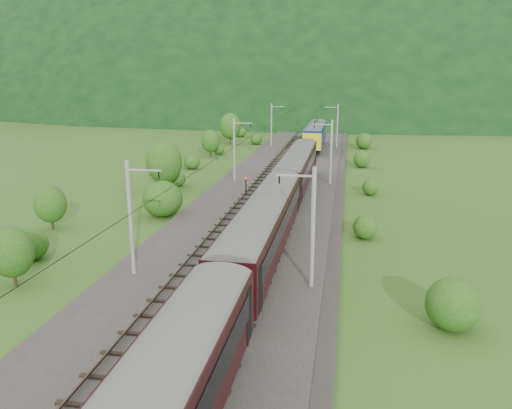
# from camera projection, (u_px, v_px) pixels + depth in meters

# --- Properties ---
(ground) EXTENTS (600.00, 600.00, 0.00)m
(ground) POSITION_uv_depth(u_px,v_px,m) (220.00, 284.00, 33.99)
(ground) COLOR #35551A
(ground) RESTS_ON ground
(railbed) EXTENTS (14.00, 220.00, 0.30)m
(railbed) POSITION_uv_depth(u_px,v_px,m) (248.00, 236.00, 43.46)
(railbed) COLOR #38332D
(railbed) RESTS_ON ground
(track_left) EXTENTS (2.40, 220.00, 0.27)m
(track_left) POSITION_uv_depth(u_px,v_px,m) (222.00, 232.00, 43.82)
(track_left) COLOR #523523
(track_left) RESTS_ON railbed
(track_right) EXTENTS (2.40, 220.00, 0.27)m
(track_right) POSITION_uv_depth(u_px,v_px,m) (276.00, 235.00, 42.99)
(track_right) COLOR #523523
(track_right) RESTS_ON railbed
(catenary_left) EXTENTS (2.54, 192.28, 8.00)m
(catenary_left) POSITION_uv_depth(u_px,v_px,m) (235.00, 148.00, 64.32)
(catenary_left) COLOR gray
(catenary_left) RESTS_ON railbed
(catenary_right) EXTENTS (2.54, 192.28, 8.00)m
(catenary_right) POSITION_uv_depth(u_px,v_px,m) (330.00, 151.00, 62.20)
(catenary_right) COLOR gray
(catenary_right) RESTS_ON railbed
(overhead_wires) EXTENTS (4.83, 198.00, 0.03)m
(overhead_wires) POSITION_uv_depth(u_px,v_px,m) (248.00, 157.00, 41.68)
(overhead_wires) COLOR black
(overhead_wires) RESTS_ON ground
(mountain_main) EXTENTS (504.00, 360.00, 244.00)m
(mountain_main) POSITION_uv_depth(u_px,v_px,m) (334.00, 98.00, 281.19)
(mountain_main) COLOR black
(mountain_main) RESTS_ON ground
(mountain_ridge) EXTENTS (336.00, 280.00, 132.00)m
(mountain_ridge) POSITION_uv_depth(u_px,v_px,m) (158.00, 93.00, 340.06)
(mountain_ridge) COLOR black
(mountain_ridge) RESTS_ON ground
(train) EXTENTS (3.12, 149.73, 5.44)m
(train) POSITION_uv_depth(u_px,v_px,m) (224.00, 285.00, 24.84)
(train) COLOR black
(train) RESTS_ON ground
(hazard_post_near) EXTENTS (0.18, 0.18, 1.66)m
(hazard_post_near) POSITION_uv_depth(u_px,v_px,m) (295.00, 154.00, 80.87)
(hazard_post_near) COLOR red
(hazard_post_near) RESTS_ON railbed
(hazard_post_far) EXTENTS (0.17, 0.17, 1.56)m
(hazard_post_far) POSITION_uv_depth(u_px,v_px,m) (293.00, 165.00, 71.63)
(hazard_post_far) COLOR red
(hazard_post_far) RESTS_ON railbed
(signal) EXTENTS (0.23, 0.23, 2.12)m
(signal) POSITION_uv_depth(u_px,v_px,m) (246.00, 185.00, 56.92)
(signal) COLOR black
(signal) RESTS_ON railbed
(vegetation_left) EXTENTS (11.90, 142.46, 7.08)m
(vegetation_left) POSITION_uv_depth(u_px,v_px,m) (67.00, 212.00, 40.99)
(vegetation_left) COLOR #214E14
(vegetation_left) RESTS_ON ground
(vegetation_right) EXTENTS (6.85, 106.21, 2.71)m
(vegetation_right) POSITION_uv_depth(u_px,v_px,m) (383.00, 205.00, 49.46)
(vegetation_right) COLOR #214E14
(vegetation_right) RESTS_ON ground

